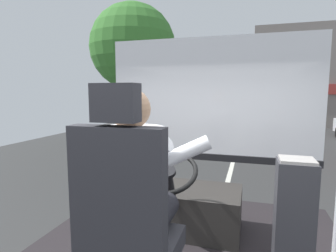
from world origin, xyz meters
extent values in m
cube|color=#313131|center=(0.00, 8.80, -0.03)|extent=(18.00, 44.00, 0.05)
cube|color=silver|center=(0.00, 8.80, 0.00)|extent=(0.12, 39.60, 0.00)
cube|color=#28282D|center=(-0.14, -0.36, 1.27)|extent=(0.48, 0.48, 0.12)
cube|color=#28282D|center=(-0.14, -0.55, 1.66)|extent=(0.48, 0.10, 0.66)
cube|color=#28282D|center=(-0.14, -0.55, 2.10)|extent=(0.22, 0.10, 0.18)
cylinder|color=black|center=(-0.05, -0.24, 1.41)|extent=(0.16, 0.43, 0.16)
cylinder|color=black|center=(-0.23, -0.24, 1.41)|extent=(0.16, 0.43, 0.16)
cylinder|color=silver|center=(-0.14, -0.39, 1.64)|extent=(0.37, 0.37, 0.63)
cube|color=navy|center=(-0.14, -0.20, 1.72)|extent=(0.06, 0.01, 0.39)
sphere|color=#A37A5B|center=(-0.14, -0.39, 2.06)|extent=(0.22, 0.22, 0.22)
cylinder|color=silver|center=(-0.03, -0.13, 1.72)|extent=(0.58, 0.23, 0.33)
cylinder|color=silver|center=(-0.24, -0.13, 1.72)|extent=(0.58, 0.23, 0.33)
cube|color=#282623|center=(-0.14, 0.75, 1.04)|extent=(1.10, 0.56, 0.40)
cylinder|color=black|center=(-0.14, 0.37, 1.35)|extent=(0.07, 0.25, 0.40)
torus|color=black|center=(-0.14, 0.28, 1.53)|extent=(0.48, 0.44, 0.25)
cylinder|color=black|center=(-0.14, 0.28, 1.53)|extent=(0.13, 0.13, 0.09)
cube|color=#333338|center=(0.79, 0.35, 1.25)|extent=(0.26, 0.24, 0.82)
cube|color=#9E9993|center=(0.79, 0.35, 1.67)|extent=(0.23, 0.21, 0.02)
cube|color=silver|center=(0.00, 1.62, 2.09)|extent=(2.50, 0.01, 1.40)
cube|color=black|center=(0.00, 1.62, 1.35)|extent=(2.50, 0.08, 0.08)
cylinder|color=#4C3828|center=(-3.92, 8.21, 1.40)|extent=(0.35, 0.35, 2.79)
sphere|color=#38772D|center=(-3.92, 8.21, 3.85)|extent=(3.24, 3.24, 3.24)
cube|color=gray|center=(5.52, 19.39, 3.10)|extent=(9.95, 5.73, 6.19)
camera|label=1|loc=(0.46, -1.70, 2.15)|focal=29.41mm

